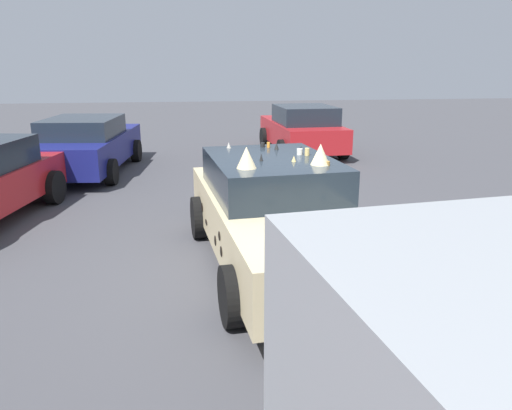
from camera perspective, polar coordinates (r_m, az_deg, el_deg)
name	(u,v)px	position (r m, az deg, el deg)	size (l,w,h in m)	color
ground_plane	(277,266)	(6.97, 2.46, -7.02)	(60.00, 60.00, 0.00)	#47474C
art_car_decorated	(276,213)	(6.79, 2.35, -0.88)	(4.75, 2.35, 1.74)	beige
parked_sedan_near_right	(87,145)	(13.37, -18.85, 6.58)	(4.76, 2.41, 1.42)	navy
parked_sedan_behind_right	(302,129)	(15.56, 5.31, 8.66)	(4.31, 2.16, 1.47)	red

